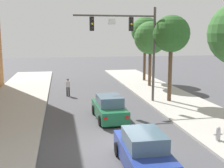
# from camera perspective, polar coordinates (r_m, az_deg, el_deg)

# --- Properties ---
(ground_plane) EXTENTS (120.00, 120.00, 0.00)m
(ground_plane) POSITION_cam_1_polar(r_m,az_deg,el_deg) (14.10, 1.98, -12.81)
(ground_plane) COLOR #4C4C51
(traffic_signal_mast) EXTENTS (6.50, 0.38, 7.50)m
(traffic_signal_mast) POSITION_cam_1_polar(r_m,az_deg,el_deg) (22.20, 4.13, 9.56)
(traffic_signal_mast) COLOR #514C47
(traffic_signal_mast) RESTS_ON sidewalk_right
(car_lead_green) EXTENTS (1.94, 4.29, 1.60)m
(car_lead_green) POSITION_cam_1_polar(r_m,az_deg,el_deg) (18.40, -0.58, -5.00)
(car_lead_green) COLOR #1E663D
(car_lead_green) RESTS_ON ground
(car_following_blue) EXTENTS (1.89, 4.27, 1.60)m
(car_following_blue) POSITION_cam_1_polar(r_m,az_deg,el_deg) (11.90, 6.36, -13.52)
(car_following_blue) COLOR navy
(car_following_blue) RESTS_ON ground
(pedestrian_crossing_road) EXTENTS (0.36, 0.22, 1.64)m
(pedestrian_crossing_road) POSITION_cam_1_polar(r_m,az_deg,el_deg) (25.58, -8.99, -0.48)
(pedestrian_crossing_road) COLOR #333338
(pedestrian_crossing_road) RESTS_ON ground
(fire_hydrant) EXTENTS (0.48, 0.24, 0.72)m
(fire_hydrant) POSITION_cam_1_polar(r_m,az_deg,el_deg) (15.44, 20.86, -9.42)
(fire_hydrant) COLOR #B2B2B7
(fire_hydrant) RESTS_ON sidewalk_right
(street_tree_second) EXTENTS (2.94, 2.94, 6.92)m
(street_tree_second) POSITION_cam_1_polar(r_m,az_deg,el_deg) (22.97, 12.03, 9.89)
(street_tree_second) COLOR brown
(street_tree_second) RESTS_ON sidewalk_right
(street_tree_third) EXTENTS (3.42, 3.42, 6.79)m
(street_tree_third) POSITION_cam_1_polar(r_m,az_deg,el_deg) (29.81, 7.87, 9.28)
(street_tree_third) COLOR brown
(street_tree_third) RESTS_ON sidewalk_right
(street_tree_farthest) EXTENTS (3.30, 3.30, 7.53)m
(street_tree_farthest) POSITION_cam_1_polar(r_m,az_deg,el_deg) (33.50, 6.78, 10.69)
(street_tree_farthest) COLOR brown
(street_tree_farthest) RESTS_ON sidewalk_right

